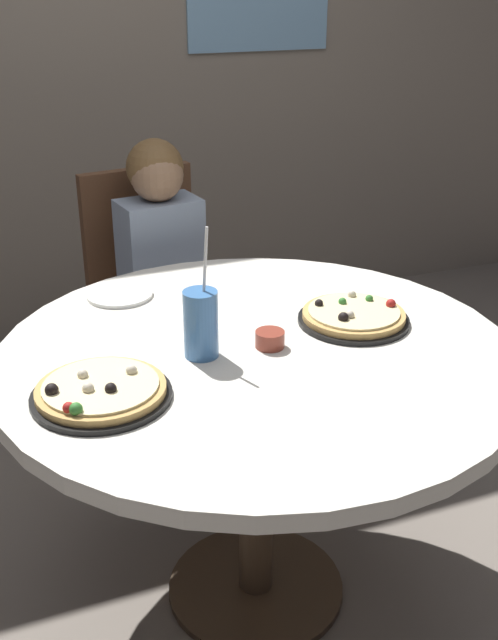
{
  "coord_description": "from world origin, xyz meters",
  "views": [
    {
      "loc": [
        -0.62,
        -1.5,
        1.57
      ],
      "look_at": [
        0.0,
        0.05,
        0.8
      ],
      "focal_mm": 43.18,
      "sensor_mm": 36.0,
      "label": 1
    }
  ],
  "objects_px": {
    "pizza_veggie": "(354,316)",
    "plate_small": "(120,295)",
    "chair_wooden": "(152,292)",
    "soda_cup": "(201,323)",
    "dining_table": "(257,383)",
    "sauce_bowl": "(270,339)",
    "pizza_cheese": "(101,392)",
    "diner_child": "(173,323)"
  },
  "relations": [
    {
      "from": "chair_wooden",
      "to": "pizza_veggie",
      "type": "xyz_separation_m",
      "value": [
        0.29,
        -0.9,
        0.24
      ]
    },
    {
      "from": "soda_cup",
      "to": "sauce_bowl",
      "type": "relative_size",
      "value": 4.4
    },
    {
      "from": "chair_wooden",
      "to": "pizza_veggie",
      "type": "height_order",
      "value": "chair_wooden"
    },
    {
      "from": "dining_table",
      "to": "plate_small",
      "type": "xyz_separation_m",
      "value": [
        -0.23,
        0.43,
        0.1
      ]
    },
    {
      "from": "pizza_cheese",
      "to": "plate_small",
      "type": "relative_size",
      "value": 1.64
    },
    {
      "from": "chair_wooden",
      "to": "sauce_bowl",
      "type": "height_order",
      "value": "chair_wooden"
    },
    {
      "from": "chair_wooden",
      "to": "plate_small",
      "type": "bearing_deg",
      "value": -112.78
    },
    {
      "from": "sauce_bowl",
      "to": "plate_small",
      "type": "bearing_deg",
      "value": 120.8
    },
    {
      "from": "pizza_veggie",
      "to": "pizza_cheese",
      "type": "xyz_separation_m",
      "value": [
        -0.67,
        -0.14,
        0.0
      ]
    },
    {
      "from": "diner_child",
      "to": "sauce_bowl",
      "type": "bearing_deg",
      "value": -88.52
    },
    {
      "from": "diner_child",
      "to": "pizza_veggie",
      "type": "distance_m",
      "value": 0.82
    },
    {
      "from": "chair_wooden",
      "to": "sauce_bowl",
      "type": "xyz_separation_m",
      "value": [
        0.04,
        -0.95,
        0.24
      ]
    },
    {
      "from": "diner_child",
      "to": "soda_cup",
      "type": "bearing_deg",
      "value": -100.8
    },
    {
      "from": "dining_table",
      "to": "soda_cup",
      "type": "distance_m",
      "value": 0.22
    },
    {
      "from": "dining_table",
      "to": "sauce_bowl",
      "type": "xyz_separation_m",
      "value": [
        0.03,
        -0.01,
        0.12
      ]
    },
    {
      "from": "sauce_bowl",
      "to": "plate_small",
      "type": "distance_m",
      "value": 0.51
    },
    {
      "from": "soda_cup",
      "to": "sauce_bowl",
      "type": "xyz_separation_m",
      "value": [
        0.16,
        -0.02,
        -0.06
      ]
    },
    {
      "from": "pizza_veggie",
      "to": "plate_small",
      "type": "height_order",
      "value": "pizza_veggie"
    },
    {
      "from": "dining_table",
      "to": "pizza_cheese",
      "type": "distance_m",
      "value": 0.42
    },
    {
      "from": "diner_child",
      "to": "plate_small",
      "type": "height_order",
      "value": "diner_child"
    },
    {
      "from": "pizza_veggie",
      "to": "chair_wooden",
      "type": "bearing_deg",
      "value": 107.96
    },
    {
      "from": "plate_small",
      "to": "soda_cup",
      "type": "bearing_deg",
      "value": -77.11
    },
    {
      "from": "sauce_bowl",
      "to": "soda_cup",
      "type": "bearing_deg",
      "value": 173.77
    },
    {
      "from": "pizza_cheese",
      "to": "sauce_bowl",
      "type": "bearing_deg",
      "value": 12.2
    },
    {
      "from": "diner_child",
      "to": "pizza_veggie",
      "type": "relative_size",
      "value": 3.83
    },
    {
      "from": "pizza_veggie",
      "to": "sauce_bowl",
      "type": "xyz_separation_m",
      "value": [
        -0.25,
        -0.05,
        0.0
      ]
    },
    {
      "from": "dining_table",
      "to": "soda_cup",
      "type": "relative_size",
      "value": 4.0
    },
    {
      "from": "chair_wooden",
      "to": "pizza_veggie",
      "type": "distance_m",
      "value": 0.98
    },
    {
      "from": "pizza_veggie",
      "to": "pizza_cheese",
      "type": "height_order",
      "value": "pizza_cheese"
    },
    {
      "from": "dining_table",
      "to": "chair_wooden",
      "type": "height_order",
      "value": "chair_wooden"
    },
    {
      "from": "dining_table",
      "to": "pizza_veggie",
      "type": "bearing_deg",
      "value": 8.29
    },
    {
      "from": "pizza_veggie",
      "to": "pizza_cheese",
      "type": "relative_size",
      "value": 0.96
    },
    {
      "from": "dining_table",
      "to": "pizza_cheese",
      "type": "relative_size",
      "value": 4.18
    },
    {
      "from": "dining_table",
      "to": "chair_wooden",
      "type": "distance_m",
      "value": 0.95
    },
    {
      "from": "dining_table",
      "to": "plate_small",
      "type": "distance_m",
      "value": 0.5
    },
    {
      "from": "plate_small",
      "to": "chair_wooden",
      "type": "bearing_deg",
      "value": 67.22
    },
    {
      "from": "pizza_cheese",
      "to": "diner_child",
      "type": "bearing_deg",
      "value": 65.05
    },
    {
      "from": "pizza_veggie",
      "to": "sauce_bowl",
      "type": "relative_size",
      "value": 4.03
    },
    {
      "from": "chair_wooden",
      "to": "soda_cup",
      "type": "xyz_separation_m",
      "value": [
        -0.12,
        -0.94,
        0.3
      ]
    },
    {
      "from": "chair_wooden",
      "to": "pizza_veggie",
      "type": "bearing_deg",
      "value": -72.04
    },
    {
      "from": "soda_cup",
      "to": "plate_small",
      "type": "xyz_separation_m",
      "value": [
        -0.1,
        0.42,
        -0.08
      ]
    },
    {
      "from": "dining_table",
      "to": "sauce_bowl",
      "type": "height_order",
      "value": "sauce_bowl"
    }
  ]
}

